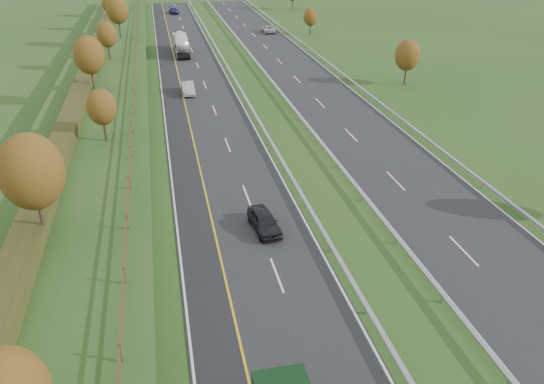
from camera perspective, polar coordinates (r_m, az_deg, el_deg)
The scene contains 18 objects.
ground at distance 65.82m, azimuth 0.11°, elevation 8.08°, with size 400.00×400.00×0.00m, color #254619.
near_carriageway at distance 69.38m, azimuth -7.34°, elevation 8.89°, with size 10.50×200.00×0.04m, color black.
far_carriageway at distance 72.55m, azimuth 5.91°, elevation 9.78°, with size 10.50×200.00×0.04m, color black.
hard_shoulder at distance 69.19m, azimuth -10.46°, elevation 8.61°, with size 3.00×200.00×0.04m, color black.
lane_markings at distance 70.05m, azimuth -2.05°, elevation 9.30°, with size 26.75×200.00×0.01m.
embankment_left at distance 69.30m, azimuth -18.25°, elevation 8.57°, with size 12.00×200.00×2.00m, color #254619.
hedge_left at distance 69.11m, azimuth -20.10°, elevation 9.59°, with size 2.20×180.00×1.10m, color #2D3315.
fence_left at distance 68.06m, azimuth -14.68°, elevation 10.26°, with size 0.12×189.06×1.20m.
median_barrier_near at distance 69.87m, azimuth -2.65°, elevation 9.72°, with size 0.32×200.00×0.71m.
median_barrier_far at distance 70.86m, azimuth 1.47°, elevation 10.00°, with size 0.32×200.00×0.71m.
outer_barrier_far at distance 74.33m, azimuth 10.27°, elevation 10.40°, with size 0.32×200.00×0.71m.
trees_left at distance 64.60m, azimuth -18.84°, elevation 12.18°, with size 6.64×164.30×7.66m.
trees_far at distance 102.72m, azimuth 8.29°, elevation 17.23°, with size 8.45×118.60×7.12m.
road_tanker at distance 100.23m, azimuth -9.74°, elevation 15.49°, with size 2.40×11.22×3.46m.
car_dark_near at distance 41.06m, azimuth -0.84°, elevation -3.16°, with size 1.82×4.52×1.54m, color black.
car_silver_mid at distance 75.74m, azimuth -9.04°, elevation 10.98°, with size 1.67×4.79×1.58m, color #9D9EA1.
car_small_far at distance 146.66m, azimuth -10.52°, elevation 18.63°, with size 2.06×5.07×1.47m, color #171748.
car_oncoming at distance 119.04m, azimuth -0.39°, elevation 17.14°, with size 2.42×5.24×1.46m, color silver.
Camera 1 is at (-5.35, -5.74, 21.56)m, focal length 35.00 mm.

